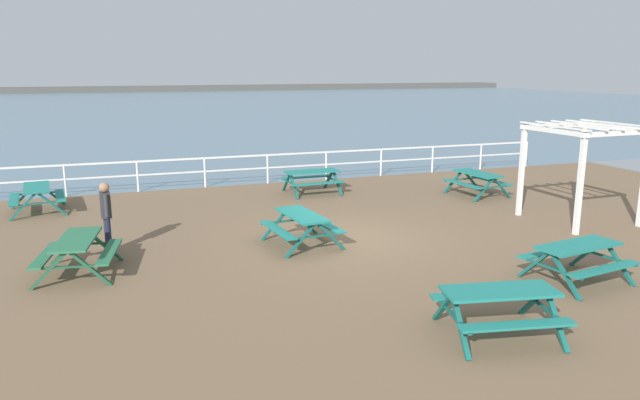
# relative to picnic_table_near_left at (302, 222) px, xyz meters

# --- Properties ---
(ground_plane) EXTENTS (30.00, 24.00, 0.20)m
(ground_plane) POSITION_rel_picnic_table_near_left_xyz_m (1.19, 0.10, -0.68)
(ground_plane) COLOR brown
(sea_band) EXTENTS (142.00, 90.00, 0.01)m
(sea_band) POSITION_rel_picnic_table_near_left_xyz_m (1.19, 52.85, -0.58)
(sea_band) COLOR slate
(sea_band) RESTS_ON ground
(distant_shoreline) EXTENTS (142.00, 6.00, 1.80)m
(distant_shoreline) POSITION_rel_picnic_table_near_left_xyz_m (1.19, 95.85, -0.58)
(distant_shoreline) COLOR #4C4C47
(distant_shoreline) RESTS_ON ground
(seaward_railing) EXTENTS (23.07, 0.07, 1.08)m
(seaward_railing) POSITION_rel_picnic_table_near_left_xyz_m (1.19, 7.85, 0.18)
(seaward_railing) COLOR white
(seaward_railing) RESTS_ON ground
(picnic_table_near_left) EXTENTS (1.71, 1.95, 0.80)m
(picnic_table_near_left) POSITION_rel_picnic_table_near_left_xyz_m (0.00, 0.00, 0.00)
(picnic_table_near_left) COLOR #1E7A70
(picnic_table_near_left) RESTS_ON ground
(picnic_table_near_right) EXTENTS (1.70, 1.94, 0.80)m
(picnic_table_near_right) POSITION_rel_picnic_table_near_left_xyz_m (7.25, 3.44, 0.00)
(picnic_table_near_right) COLOR #1E7A70
(picnic_table_near_right) RESTS_ON ground
(picnic_table_mid_centre) EXTENTS (1.86, 1.61, 0.80)m
(picnic_table_mid_centre) POSITION_rel_picnic_table_near_left_xyz_m (2.16, 5.63, 0.00)
(picnic_table_mid_centre) COLOR #1E7A70
(picnic_table_mid_centre) RESTS_ON ground
(picnic_table_far_left) EXTENTS (2.01, 1.77, 0.80)m
(picnic_table_far_left) POSITION_rel_picnic_table_near_left_xyz_m (4.42, -4.22, 0.00)
(picnic_table_far_left) COLOR #1E7A70
(picnic_table_far_left) RESTS_ON ground
(picnic_table_far_right) EXTENTS (2.05, 1.83, 0.80)m
(picnic_table_far_right) POSITION_rel_picnic_table_near_left_xyz_m (1.45, -5.76, 0.00)
(picnic_table_far_right) COLOR #1E7A70
(picnic_table_far_right) RESTS_ON ground
(picnic_table_seaward) EXTENTS (1.69, 1.93, 0.80)m
(picnic_table_seaward) POSITION_rel_picnic_table_near_left_xyz_m (-6.35, 5.76, 0.00)
(picnic_table_seaward) COLOR #1E7A70
(picnic_table_seaward) RESTS_ON ground
(picnic_table_corner) EXTENTS (1.79, 2.02, 0.80)m
(picnic_table_corner) POSITION_rel_picnic_table_near_left_xyz_m (-4.99, -0.43, 0.00)
(picnic_table_corner) COLOR #286B47
(picnic_table_corner) RESTS_ON ground
(visitor) EXTENTS (0.24, 0.53, 1.66)m
(visitor) POSITION_rel_picnic_table_near_left_xyz_m (-4.40, 0.90, 0.36)
(visitor) COLOR #1E2338
(visitor) RESTS_ON ground
(lattice_pergola) EXTENTS (2.51, 2.63, 2.70)m
(lattice_pergola) POSITION_rel_picnic_table_near_left_xyz_m (7.98, -0.34, 1.41)
(lattice_pergola) COLOR white
(lattice_pergola) RESTS_ON ground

